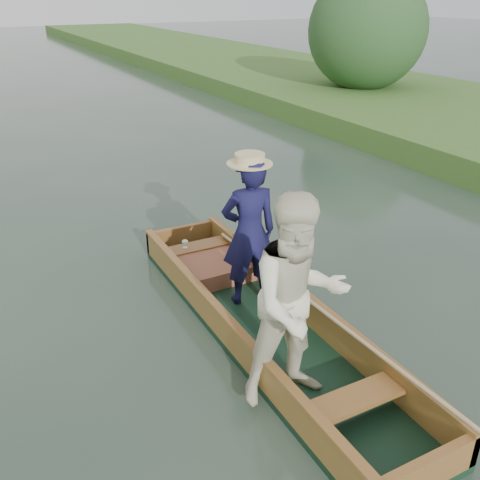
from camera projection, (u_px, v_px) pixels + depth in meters
name	position (u px, v px, depth m)	size (l,w,h in m)	color
ground	(264.00, 334.00, 6.18)	(120.00, 120.00, 0.00)	#283D30
trees_far	(106.00, 34.00, 15.29)	(23.06, 7.27, 4.44)	#47331E
punt	(272.00, 290.00, 5.53)	(1.40, 5.06, 2.12)	black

